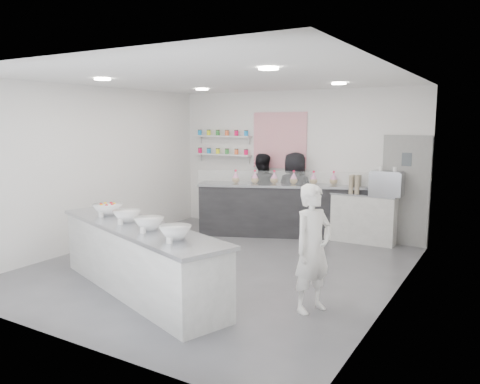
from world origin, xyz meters
name	(u,v)px	position (x,y,z in m)	size (l,w,h in m)	color
floor	(218,267)	(0.00, 0.00, 0.00)	(6.00, 6.00, 0.00)	#515156
ceiling	(217,79)	(0.00, 0.00, 3.00)	(6.00, 6.00, 0.00)	white
back_wall	(295,162)	(0.00, 3.00, 1.50)	(5.50, 5.50, 0.00)	white
left_wall	(95,167)	(-2.75, 0.00, 1.50)	(6.00, 6.00, 0.00)	white
right_wall	(396,188)	(2.75, 0.00, 1.50)	(6.00, 6.00, 0.00)	white
back_door	(405,191)	(2.30, 2.97, 1.05)	(0.88, 0.04, 2.10)	gray
pattern_panel	(280,140)	(-0.35, 2.98, 1.95)	(1.25, 0.03, 1.20)	#DF3F5D
jar_shelf_lower	(223,155)	(-1.75, 2.90, 1.60)	(1.45, 0.22, 0.04)	silver
jar_shelf_upper	(223,136)	(-1.75, 2.90, 2.02)	(1.45, 0.22, 0.04)	silver
preserve_jars	(222,142)	(-1.75, 2.88, 1.88)	(1.45, 0.10, 0.56)	#F50D53
downlight_0	(102,79)	(-1.40, -1.00, 2.98)	(0.24, 0.24, 0.02)	white
downlight_1	(268,69)	(1.40, -1.00, 2.98)	(0.24, 0.24, 0.02)	white
downlight_2	(202,89)	(-1.40, 1.60, 2.98)	(0.24, 0.24, 0.02)	white
downlight_3	(339,84)	(1.40, 1.60, 2.98)	(0.24, 0.24, 0.02)	white
prep_counter	(139,259)	(-0.34, -1.48, 0.47)	(3.47, 0.79, 0.95)	#BABBB5
back_bar	(283,210)	(-0.01, 2.49, 0.54)	(3.50, 0.64, 1.08)	black
sneeze_guard	(283,179)	(0.11, 2.21, 1.23)	(3.45, 0.01, 0.30)	white
espresso_ledge	(362,218)	(1.55, 2.78, 0.48)	(1.30, 0.41, 0.96)	#BABBB5
espresso_machine	(387,184)	(2.00, 2.78, 1.19)	(0.59, 0.41, 0.45)	#93969E
cup_stacks	(355,184)	(1.39, 2.78, 1.14)	(0.24, 0.24, 0.35)	gray
prep_bowls	(138,219)	(-0.34, -1.48, 1.03)	(2.35, 0.50, 0.16)	white
label_cards	(121,231)	(-0.17, -1.96, 0.98)	(2.01, 0.04, 0.07)	white
cookie_bags	(284,177)	(-0.01, 2.49, 1.22)	(2.16, 0.16, 0.28)	#FB87C9
woman_prep	(313,248)	(1.97, -0.88, 0.80)	(0.58, 0.38, 1.60)	white
staff_left	(261,192)	(-0.68, 2.74, 0.84)	(0.81, 0.63, 1.67)	black
staff_right	(294,193)	(0.12, 2.74, 0.86)	(0.84, 0.55, 1.73)	black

